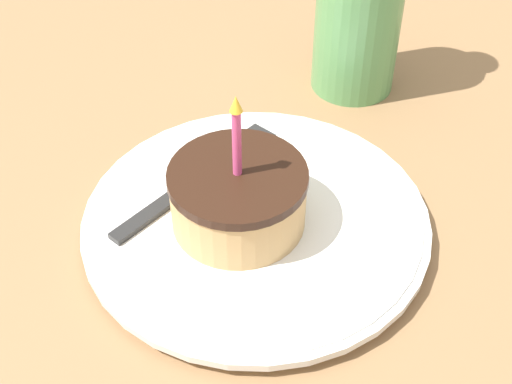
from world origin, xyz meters
The scene contains 4 objects.
ground_plane centered at (0.00, 0.00, -0.02)m, with size 2.40×2.40×0.04m.
plate centered at (-0.02, 0.01, 0.01)m, with size 0.26×0.26×0.02m.
cake_slice centered at (-0.01, 0.00, 0.04)m, with size 0.10×0.10×0.11m.
fork centered at (-0.06, -0.03, 0.02)m, with size 0.15×0.11×0.00m.
Camera 1 is at (0.36, 0.06, 0.40)m, focal length 50.00 mm.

